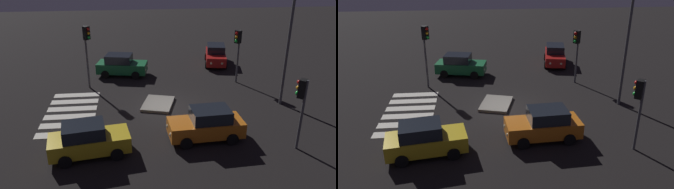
{
  "view_description": "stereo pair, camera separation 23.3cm",
  "coord_description": "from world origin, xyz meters",
  "views": [
    {
      "loc": [
        20.44,
        -2.18,
        9.8
      ],
      "look_at": [
        0.0,
        0.0,
        1.0
      ],
      "focal_mm": 36.63,
      "sensor_mm": 36.0,
      "label": 1
    },
    {
      "loc": [
        20.46,
        -1.95,
        9.8
      ],
      "look_at": [
        0.0,
        0.0,
        1.0
      ],
      "focal_mm": 36.63,
      "sensor_mm": 36.0,
      "label": 2
    }
  ],
  "objects": [
    {
      "name": "ground_plane",
      "position": [
        0.0,
        0.0,
        0.0
      ],
      "size": [
        80.0,
        80.0,
        0.0
      ],
      "primitive_type": "plane",
      "color": "black"
    },
    {
      "name": "traffic_island",
      "position": [
        -0.58,
        -0.61,
        0.09
      ],
      "size": [
        2.97,
        2.53,
        0.18
      ],
      "color": "gray",
      "rests_on": "ground"
    },
    {
      "name": "car_orange",
      "position": [
        4.1,
        1.7,
        0.89
      ],
      "size": [
        2.16,
        4.24,
        1.81
      ],
      "rotation": [
        0.0,
        0.0,
        -1.51
      ],
      "color": "orange",
      "rests_on": "ground"
    },
    {
      "name": "car_yellow",
      "position": [
        5.08,
        -4.61,
        0.87
      ],
      "size": [
        2.41,
        4.26,
        1.78
      ],
      "rotation": [
        0.0,
        0.0,
        1.73
      ],
      "color": "gold",
      "rests_on": "ground"
    },
    {
      "name": "car_green",
      "position": [
        -6.86,
        -3.15,
        0.87
      ],
      "size": [
        2.5,
        4.28,
        1.78
      ],
      "rotation": [
        0.0,
        0.0,
        1.38
      ],
      "color": "#196B38",
      "rests_on": "ground"
    },
    {
      "name": "car_red",
      "position": [
        -9.03,
        5.33,
        0.86
      ],
      "size": [
        4.21,
        2.45,
        1.75
      ],
      "rotation": [
        0.0,
        0.0,
        -0.19
      ],
      "color": "red",
      "rests_on": "ground"
    },
    {
      "name": "traffic_light_west",
      "position": [
        -4.16,
        5.76,
        3.16
      ],
      "size": [
        0.54,
        0.53,
        4.16
      ],
      "rotation": [
        0.0,
        0.0,
        -0.94
      ],
      "color": "#47474C",
      "rests_on": "ground"
    },
    {
      "name": "traffic_light_south",
      "position": [
        -4.22,
        -5.44,
        3.57
      ],
      "size": [
        0.54,
        0.53,
        4.72
      ],
      "rotation": [
        0.0,
        0.0,
        0.91
      ],
      "color": "#47474C",
      "rests_on": "ground"
    },
    {
      "name": "traffic_light_north",
      "position": [
        5.54,
        6.14,
        2.94
      ],
      "size": [
        0.54,
        0.53,
        3.87
      ],
      "rotation": [
        0.0,
        0.0,
        -2.3
      ],
      "color": "#47474C",
      "rests_on": "ground"
    },
    {
      "name": "street_lamp",
      "position": [
        0.07,
        7.7,
        5.7
      ],
      "size": [
        0.56,
        0.56,
        8.49
      ],
      "color": "#47474C",
      "rests_on": "ground"
    },
    {
      "name": "crosswalk_near",
      "position": [
        -0.0,
        -6.31,
        0.01
      ],
      "size": [
        6.45,
        3.2,
        0.02
      ],
      "color": "silver",
      "rests_on": "ground"
    }
  ]
}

